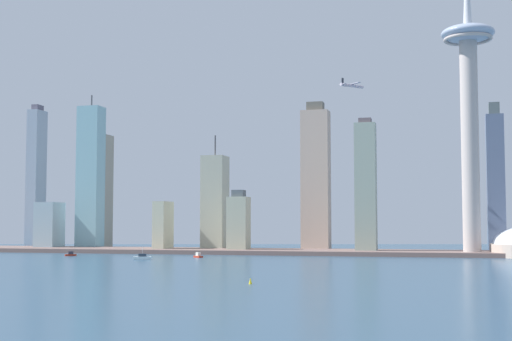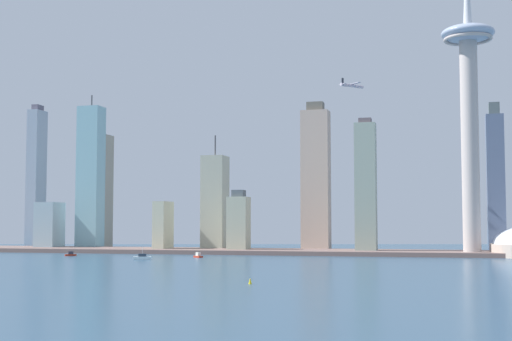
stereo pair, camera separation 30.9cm
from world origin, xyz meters
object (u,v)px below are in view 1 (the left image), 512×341
skyscraper_0 (316,180)px  boat_1 (71,254)px  skyscraper_7 (36,178)px  boat_0 (142,257)px  skyscraper_8 (49,226)px  skyscraper_2 (163,227)px  boat_3 (198,256)px  skyscraper_3 (215,204)px  skyscraper_4 (496,181)px  skyscraper_5 (101,191)px  observation_tower (469,89)px  skyscraper_10 (239,224)px  skyscraper_9 (90,178)px  skyscraper_1 (366,188)px  channel_buoy_0 (250,281)px  airplane (352,85)px

skyscraper_0 → boat_1: skyscraper_0 is taller
skyscraper_7 → boat_0: bearing=-43.3°
skyscraper_0 → skyscraper_8: size_ratio=2.96×
skyscraper_2 → boat_3: (70.39, -94.98, -23.67)m
skyscraper_3 → skyscraper_4: (275.10, 27.21, 20.24)m
skyscraper_5 → boat_0: size_ratio=8.83×
observation_tower → boat_0: size_ratio=18.98×
skyscraper_3 → skyscraper_10: size_ratio=1.95×
skyscraper_4 → boat_3: skyscraper_4 is taller
skyscraper_3 → skyscraper_4: size_ratio=0.82×
observation_tower → boat_0: 318.97m
skyscraper_4 → skyscraper_9: skyscraper_9 is taller
skyscraper_5 → boat_1: 208.74m
skyscraper_4 → skyscraper_5: 436.63m
skyscraper_1 → boat_1: size_ratio=13.52×
skyscraper_5 → channel_buoy_0: (298.30, -434.20, -64.17)m
skyscraper_7 → airplane: airplane is taller
skyscraper_0 → skyscraper_9: skyscraper_9 is taller
skyscraper_0 → boat_0: bearing=-122.2°
skyscraper_0 → boat_1: bearing=-145.3°
channel_buoy_0 → skyscraper_0: bearing=95.4°
skyscraper_1 → skyscraper_5: size_ratio=0.97×
skyscraper_4 → skyscraper_1: bearing=-154.4°
skyscraper_2 → skyscraper_7: skyscraper_7 is taller
skyscraper_7 → skyscraper_8: 108.78m
observation_tower → skyscraper_8: size_ratio=5.55×
observation_tower → boat_0: observation_tower is taller
observation_tower → skyscraper_7: 503.90m
skyscraper_8 → observation_tower: bearing=-4.0°
skyscraper_4 → channel_buoy_0: size_ratio=48.94×
skyscraper_9 → boat_3: 226.16m
skyscraper_2 → skyscraper_8: 134.87m
skyscraper_3 → airplane: (141.50, -2.07, 114.79)m
skyscraper_5 → skyscraper_8: size_ratio=2.58×
skyscraper_0 → boat_3: skyscraper_0 is taller
observation_tower → channel_buoy_0: (-111.82, -325.18, -145.97)m
boat_1 → boat_3: bearing=-40.3°
boat_3 → boat_0: bearing=-86.5°
boat_0 → skyscraper_3: bearing=65.9°
airplane → skyscraper_4: bearing=-34.4°
skyscraper_2 → skyscraper_8: skyscraper_8 is taller
observation_tower → boat_3: size_ratio=27.74×
observation_tower → channel_buoy_0: 373.57m
skyscraper_2 → skyscraper_3: (44.86, 28.74, 23.59)m
boat_3 → skyscraper_8: bearing=-164.2°
boat_1 → skyscraper_1: bearing=-19.7°
boat_1 → observation_tower: bearing=-27.6°
skyscraper_2 → skyscraper_9: bearing=160.6°
skyscraper_1 → skyscraper_4: skyscraper_4 is taller
boat_1 → boat_3: (119.29, 0.24, 0.10)m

